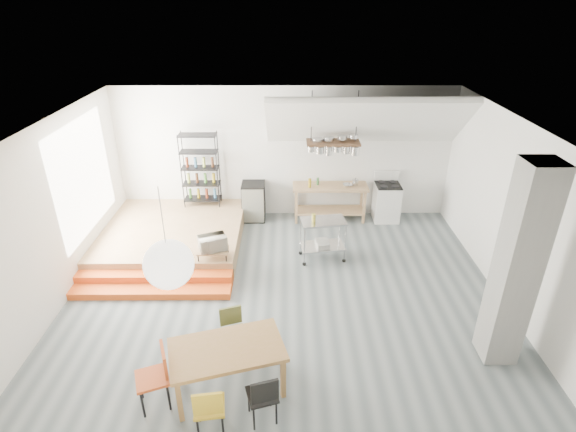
{
  "coord_description": "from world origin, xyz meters",
  "views": [
    {
      "loc": [
        0.04,
        -6.82,
        5.1
      ],
      "look_at": [
        0.07,
        0.8,
        1.27
      ],
      "focal_mm": 28.0,
      "sensor_mm": 36.0,
      "label": 1
    }
  ],
  "objects_px": {
    "dining_table": "(227,352)",
    "mini_fridge": "(254,201)",
    "stove": "(386,201)",
    "rolling_cart": "(323,234)"
  },
  "relations": [
    {
      "from": "dining_table",
      "to": "mini_fridge",
      "type": "distance_m",
      "value": 5.36
    },
    {
      "from": "stove",
      "to": "dining_table",
      "type": "relative_size",
      "value": 0.68
    },
    {
      "from": "stove",
      "to": "mini_fridge",
      "type": "distance_m",
      "value": 3.26
    },
    {
      "from": "dining_table",
      "to": "rolling_cart",
      "type": "relative_size",
      "value": 1.76
    },
    {
      "from": "dining_table",
      "to": "rolling_cart",
      "type": "bearing_deg",
      "value": 49.6
    },
    {
      "from": "stove",
      "to": "mini_fridge",
      "type": "bearing_deg",
      "value": 179.23
    },
    {
      "from": "dining_table",
      "to": "rolling_cart",
      "type": "height_order",
      "value": "rolling_cart"
    },
    {
      "from": "stove",
      "to": "rolling_cart",
      "type": "bearing_deg",
      "value": -132.83
    },
    {
      "from": "rolling_cart",
      "to": "mini_fridge",
      "type": "height_order",
      "value": "mini_fridge"
    },
    {
      "from": "stove",
      "to": "mini_fridge",
      "type": "height_order",
      "value": "stove"
    }
  ]
}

